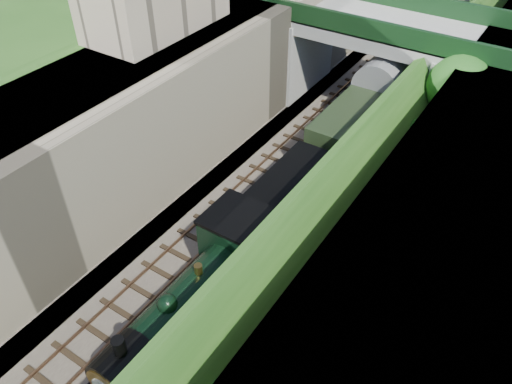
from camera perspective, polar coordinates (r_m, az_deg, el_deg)
ground at (r=21.15m, az=-14.94°, el=-19.58°), size 160.00×160.00×0.00m
trackbed at (r=32.78m, az=10.28°, el=6.49°), size 10.00×90.00×0.20m
retaining_wall at (r=33.24m, az=2.16°, el=14.36°), size 1.00×90.00×7.00m
street_plateau_left at (r=35.00m, az=-2.92°, el=15.70°), size 6.00×90.00×7.00m
embankment_slope at (r=29.38m, az=18.77°, el=6.64°), size 4.30×90.00×6.36m
track_left at (r=33.36m, az=7.19°, el=7.78°), size 2.50×90.00×0.20m
track_right at (r=32.36m, az=12.23°, el=6.02°), size 2.50×90.00×0.20m
road_bridge at (r=33.97m, az=15.52°, el=14.61°), size 16.00×6.40×7.25m
tree at (r=29.97m, az=22.45°, el=10.76°), size 3.60×3.80×6.60m
locomotive at (r=20.30m, az=-6.55°, el=-12.02°), size 3.10×10.22×3.83m
tender at (r=24.71m, az=4.10°, el=-1.15°), size 2.70×6.00×3.05m
coach_front at (r=34.24m, az=14.95°, el=11.09°), size 2.90×18.00×3.70m
coach_middle at (r=51.20m, az=23.06°, el=18.99°), size 2.90×18.00×3.70m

